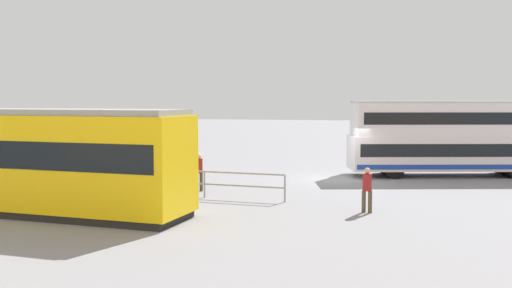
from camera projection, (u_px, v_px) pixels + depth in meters
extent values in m
plane|color=gray|center=(344.00, 179.00, 28.59)|extent=(160.00, 160.00, 0.00)
cube|color=silver|center=(452.00, 152.00, 29.89)|extent=(10.79, 4.82, 1.72)
cube|color=silver|center=(453.00, 119.00, 29.76)|extent=(10.46, 4.65, 1.66)
cube|color=black|center=(452.00, 148.00, 29.87)|extent=(10.29, 4.73, 0.64)
cube|color=black|center=(453.00, 118.00, 29.75)|extent=(9.96, 4.56, 0.60)
cube|color=#193FA5|center=(452.00, 164.00, 29.94)|extent=(10.60, 4.81, 0.24)
cube|color=#B2B2B7|center=(454.00, 102.00, 29.69)|extent=(10.46, 4.65, 0.10)
cylinder|color=black|center=(389.00, 166.00, 29.89)|extent=(1.53, 2.62, 1.00)
cylinder|color=black|center=(508.00, 166.00, 29.99)|extent=(1.53, 2.62, 1.00)
cube|color=#E5B70C|center=(4.00, 159.00, 20.49)|extent=(14.03, 4.14, 3.16)
cube|color=black|center=(4.00, 150.00, 20.46)|extent=(13.48, 4.11, 0.90)
cube|color=gray|center=(2.00, 111.00, 20.36)|extent=(13.73, 3.91, 0.20)
cube|color=black|center=(6.00, 207.00, 20.62)|extent=(13.74, 3.99, 0.25)
cylinder|color=#4C3F2D|center=(197.00, 182.00, 24.82)|extent=(0.14, 0.14, 0.80)
cylinder|color=#4C3F2D|center=(201.00, 182.00, 24.95)|extent=(0.14, 0.14, 0.80)
cylinder|color=maroon|center=(199.00, 166.00, 24.83)|extent=(0.45, 0.45, 0.62)
sphere|color=beige|center=(199.00, 156.00, 24.79)|extent=(0.22, 0.22, 0.22)
cylinder|color=#4C3F2D|center=(364.00, 201.00, 20.26)|extent=(0.14, 0.14, 0.77)
cylinder|color=#4C3F2D|center=(370.00, 202.00, 20.17)|extent=(0.14, 0.14, 0.77)
cylinder|color=maroon|center=(367.00, 182.00, 20.16)|extent=(0.37, 0.37, 0.60)
sphere|color=tan|center=(367.00, 171.00, 20.13)|extent=(0.21, 0.21, 0.21)
cube|color=gray|center=(204.00, 172.00, 23.29)|extent=(6.66, 0.83, 0.06)
cube|color=gray|center=(204.00, 184.00, 23.33)|extent=(6.66, 0.83, 0.06)
cylinder|color=gray|center=(285.00, 189.00, 22.26)|extent=(0.07, 0.07, 1.05)
cylinder|color=gray|center=(204.00, 185.00, 23.33)|extent=(0.07, 0.07, 1.05)
cylinder|color=gray|center=(131.00, 181.00, 24.40)|extent=(0.07, 0.07, 1.05)
cylinder|color=slate|center=(83.00, 163.00, 24.51)|extent=(0.10, 0.10, 2.49)
cube|color=white|center=(83.00, 143.00, 24.40)|extent=(0.94, 0.24, 0.54)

